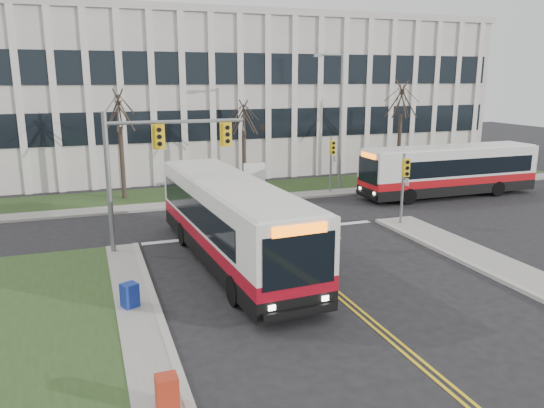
{
  "coord_description": "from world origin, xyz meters",
  "views": [
    {
      "loc": [
        -8.14,
        -16.03,
        7.55
      ],
      "look_at": [
        -0.36,
        5.9,
        2.0
      ],
      "focal_mm": 35.0,
      "sensor_mm": 36.0,
      "label": 1
    }
  ],
  "objects_px": {
    "directory_sign": "(254,175)",
    "newspaper_box_red": "(167,395)",
    "bus_cross": "(449,172)",
    "streetlight": "(339,114)",
    "bus_main": "(231,224)",
    "newspaper_box_blue": "(130,297)"
  },
  "relations": [
    {
      "from": "directory_sign",
      "to": "newspaper_box_red",
      "type": "distance_m",
      "value": 24.41
    },
    {
      "from": "streetlight",
      "to": "newspaper_box_blue",
      "type": "bearing_deg",
      "value": -134.82
    },
    {
      "from": "bus_main",
      "to": "bus_cross",
      "type": "xyz_separation_m",
      "value": [
        16.75,
        7.79,
        -0.11
      ]
    },
    {
      "from": "streetlight",
      "to": "bus_main",
      "type": "bearing_deg",
      "value": -132.09
    },
    {
      "from": "bus_cross",
      "to": "newspaper_box_red",
      "type": "xyz_separation_m",
      "value": [
        -20.86,
        -17.17,
        -1.12
      ]
    },
    {
      "from": "bus_main",
      "to": "newspaper_box_blue",
      "type": "distance_m",
      "value": 5.69
    },
    {
      "from": "streetlight",
      "to": "newspaper_box_blue",
      "type": "relative_size",
      "value": 9.68
    },
    {
      "from": "directory_sign",
      "to": "bus_main",
      "type": "height_order",
      "value": "bus_main"
    },
    {
      "from": "streetlight",
      "to": "directory_sign",
      "type": "relative_size",
      "value": 4.6
    },
    {
      "from": "newspaper_box_blue",
      "to": "newspaper_box_red",
      "type": "bearing_deg",
      "value": -111.96
    },
    {
      "from": "bus_cross",
      "to": "newspaper_box_blue",
      "type": "bearing_deg",
      "value": -62.6
    },
    {
      "from": "bus_cross",
      "to": "streetlight",
      "type": "bearing_deg",
      "value": -124.53
    },
    {
      "from": "bus_main",
      "to": "newspaper_box_blue",
      "type": "bearing_deg",
      "value": -146.15
    },
    {
      "from": "newspaper_box_red",
      "to": "newspaper_box_blue",
      "type": "bearing_deg",
      "value": 91.55
    },
    {
      "from": "bus_cross",
      "to": "newspaper_box_red",
      "type": "bearing_deg",
      "value": -50.92
    },
    {
      "from": "newspaper_box_blue",
      "to": "newspaper_box_red",
      "type": "distance_m",
      "value": 6.02
    },
    {
      "from": "bus_cross",
      "to": "directory_sign",
      "type": "bearing_deg",
      "value": -115.37
    },
    {
      "from": "bus_main",
      "to": "bus_cross",
      "type": "distance_m",
      "value": 18.48
    },
    {
      "from": "streetlight",
      "to": "bus_cross",
      "type": "height_order",
      "value": "streetlight"
    },
    {
      "from": "streetlight",
      "to": "directory_sign",
      "type": "distance_m",
      "value": 6.96
    },
    {
      "from": "directory_sign",
      "to": "bus_main",
      "type": "xyz_separation_m",
      "value": [
        -5.2,
        -13.18,
        0.54
      ]
    },
    {
      "from": "bus_main",
      "to": "newspaper_box_red",
      "type": "bearing_deg",
      "value": -117.05
    }
  ]
}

